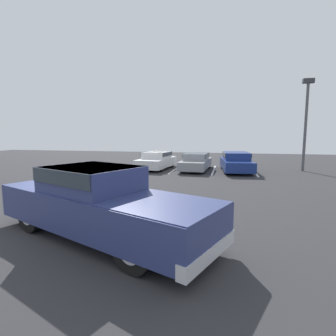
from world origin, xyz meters
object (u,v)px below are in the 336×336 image
at_px(pickup_truck, 101,203).
at_px(parked_sedan_a, 157,160).
at_px(light_post, 306,115).
at_px(parked_sedan_b, 196,161).
at_px(parked_sedan_c, 236,161).

xyz_separation_m(pickup_truck, parked_sedan_a, (-2.05, 12.78, -0.22)).
bearing_deg(light_post, pickup_truck, -120.37).
bearing_deg(light_post, parked_sedan_b, -171.72).
xyz_separation_m(parked_sedan_b, light_post, (7.29, 1.06, 3.17)).
bearing_deg(parked_sedan_c, light_post, 98.54).
relative_size(pickup_truck, parked_sedan_c, 1.29).
bearing_deg(pickup_truck, parked_sedan_c, 96.65).
distance_m(parked_sedan_b, parked_sedan_c, 2.75).
height_order(parked_sedan_a, parked_sedan_c, parked_sedan_c).
bearing_deg(light_post, parked_sedan_c, -165.89).
xyz_separation_m(pickup_truck, parked_sedan_b, (0.85, 12.82, -0.24)).
xyz_separation_m(parked_sedan_a, light_post, (10.19, 1.10, 3.15)).
bearing_deg(pickup_truck, parked_sedan_b, 108.62).
bearing_deg(light_post, parked_sedan_a, -173.82).
xyz_separation_m(parked_sedan_b, parked_sedan_c, (2.75, -0.08, 0.06)).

